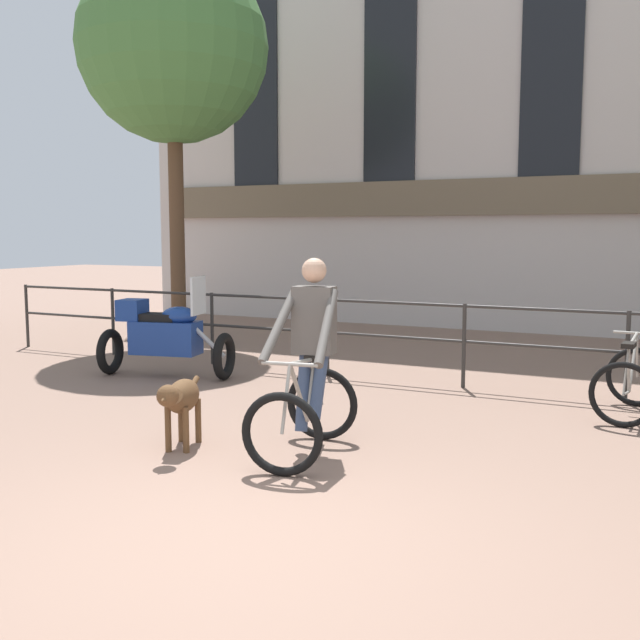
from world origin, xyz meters
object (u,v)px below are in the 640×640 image
parked_motorcycle (165,335)px  parked_bicycle_near_lamp (631,383)px  dog (181,399)px  cyclist_with_bike (308,366)px

parked_motorcycle → parked_bicycle_near_lamp: parked_motorcycle is taller
dog → parked_motorcycle: 3.45m
dog → parked_bicycle_near_lamp: (3.48, 3.06, -0.10)m
cyclist_with_bike → dog: (-1.06, -0.42, -0.31)m
dog → parked_bicycle_near_lamp: bearing=24.1°
dog → cyclist_with_bike: bearing=4.6°
parked_motorcycle → cyclist_with_bike: bearing=-136.4°
dog → parked_motorcycle: (-2.24, 2.62, 0.10)m
parked_motorcycle → parked_bicycle_near_lamp: 5.74m
dog → parked_motorcycle: bearing=113.2°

